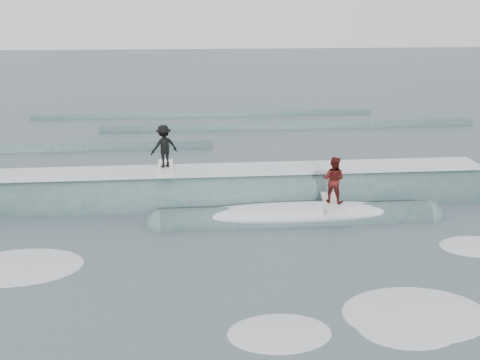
{
  "coord_description": "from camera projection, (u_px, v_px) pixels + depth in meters",
  "views": [
    {
      "loc": [
        -1.59,
        -12.43,
        6.84
      ],
      "look_at": [
        0.0,
        5.1,
        1.1
      ],
      "focal_mm": 40.0,
      "sensor_mm": 36.0,
      "label": 1
    }
  ],
  "objects": [
    {
      "name": "surfer_black",
      "position": [
        164.0,
        149.0,
        18.95
      ],
      "size": [
        1.13,
        2.01,
        1.62
      ],
      "color": "white",
      "rests_on": "ground"
    },
    {
      "name": "breaking_wave",
      "position": [
        245.0,
        201.0,
        19.53
      ],
      "size": [
        21.65,
        3.96,
        2.37
      ],
      "color": "#365B5A",
      "rests_on": "ground"
    },
    {
      "name": "ground",
      "position": [
        257.0,
        280.0,
        14.02
      ],
      "size": [
        160.0,
        160.0,
        0.0
      ],
      "primitive_type": "plane",
      "color": "#3B4B56",
      "rests_on": "ground"
    },
    {
      "name": "whitewater",
      "position": [
        226.0,
        287.0,
        13.66
      ],
      "size": [
        17.68,
        6.43,
        0.1
      ],
      "color": "white",
      "rests_on": "ground"
    },
    {
      "name": "far_swells",
      "position": [
        181.0,
        132.0,
        30.55
      ],
      "size": [
        37.74,
        8.65,
        0.8
      ],
      "color": "#365B5A",
      "rests_on": "ground"
    },
    {
      "name": "surfer_red",
      "position": [
        333.0,
        183.0,
        17.57
      ],
      "size": [
        0.95,
        2.05,
        1.65
      ],
      "color": "silver",
      "rests_on": "ground"
    }
  ]
}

